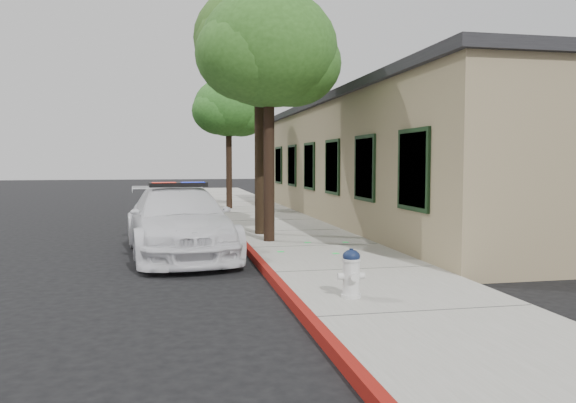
% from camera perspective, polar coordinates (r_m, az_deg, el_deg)
% --- Properties ---
extents(ground, '(120.00, 120.00, 0.00)m').
position_cam_1_polar(ground, '(10.28, -2.03, -7.88)').
color(ground, black).
rests_on(ground, ground).
extents(sidewalk, '(3.20, 60.00, 0.15)m').
position_cam_1_polar(sidewalk, '(13.48, 2.61, -4.71)').
color(sidewalk, gray).
rests_on(sidewalk, ground).
extents(red_curb, '(0.14, 60.00, 0.16)m').
position_cam_1_polar(red_curb, '(13.19, -3.92, -4.88)').
color(red_curb, maroon).
rests_on(red_curb, ground).
extents(clapboard_building, '(7.30, 20.89, 4.24)m').
position_cam_1_polar(clapboard_building, '(20.68, 12.34, 3.94)').
color(clapboard_building, '#8D795C').
rests_on(clapboard_building, ground).
extents(police_car, '(2.71, 5.49, 1.66)m').
position_cam_1_polar(police_car, '(13.08, -10.79, -1.97)').
color(police_car, white).
rests_on(police_car, ground).
extents(fire_hydrant, '(0.40, 0.35, 0.71)m').
position_cam_1_polar(fire_hydrant, '(8.38, 6.32, -7.08)').
color(fire_hydrant, silver).
rests_on(fire_hydrant, sidewalk).
extents(street_tree_near, '(3.63, 3.34, 6.12)m').
position_cam_1_polar(street_tree_near, '(14.34, -1.89, 14.44)').
color(street_tree_near, black).
rests_on(street_tree_near, sidewalk).
extents(street_tree_mid, '(3.52, 3.62, 6.70)m').
position_cam_1_polar(street_tree_mid, '(15.90, -2.85, 15.20)').
color(street_tree_mid, black).
rests_on(street_tree_mid, sidewalk).
extents(street_tree_far, '(3.15, 2.88, 5.46)m').
position_cam_1_polar(street_tree_far, '(24.16, -5.87, 9.05)').
color(street_tree_far, black).
rests_on(street_tree_far, sidewalk).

